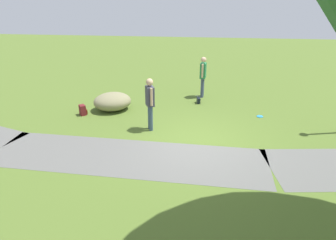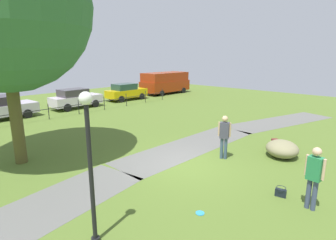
{
  "view_description": "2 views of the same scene",
  "coord_description": "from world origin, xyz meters",
  "px_view_note": "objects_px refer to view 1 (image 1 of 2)",
  "views": [
    {
      "loc": [
        -0.17,
        8.76,
        4.45
      ],
      "look_at": [
        0.78,
        0.84,
        1.09
      ],
      "focal_mm": 32.92,
      "sensor_mm": 36.0,
      "label": 1
    },
    {
      "loc": [
        -7.87,
        -6.27,
        4.2
      ],
      "look_at": [
        1.08,
        1.81,
        1.31
      ],
      "focal_mm": 29.27,
      "sensor_mm": 36.0,
      "label": 2
    }
  ],
  "objects_px": {
    "frisbee_on_grass": "(260,116)",
    "handbag_on_grass": "(198,100)",
    "lawn_boulder": "(112,101)",
    "man_near_boulder": "(150,100)",
    "woman_with_handbag": "(203,74)",
    "backpack_by_boulder": "(83,110)"
  },
  "relations": [
    {
      "from": "frisbee_on_grass",
      "to": "handbag_on_grass",
      "type": "bearing_deg",
      "value": -28.26
    },
    {
      "from": "lawn_boulder",
      "to": "man_near_boulder",
      "type": "relative_size",
      "value": 1.07
    },
    {
      "from": "woman_with_handbag",
      "to": "backpack_by_boulder",
      "type": "bearing_deg",
      "value": 31.29
    },
    {
      "from": "backpack_by_boulder",
      "to": "handbag_on_grass",
      "type": "bearing_deg",
      "value": -156.68
    },
    {
      "from": "man_near_boulder",
      "to": "backpack_by_boulder",
      "type": "xyz_separation_m",
      "value": [
        2.83,
        -1.04,
        -0.87
      ]
    },
    {
      "from": "lawn_boulder",
      "to": "handbag_on_grass",
      "type": "bearing_deg",
      "value": -160.39
    },
    {
      "from": "lawn_boulder",
      "to": "handbag_on_grass",
      "type": "xyz_separation_m",
      "value": [
        -3.41,
        -1.22,
        -0.21
      ]
    },
    {
      "from": "woman_with_handbag",
      "to": "handbag_on_grass",
      "type": "height_order",
      "value": "woman_with_handbag"
    },
    {
      "from": "lawn_boulder",
      "to": "frisbee_on_grass",
      "type": "relative_size",
      "value": 8.15
    },
    {
      "from": "handbag_on_grass",
      "to": "lawn_boulder",
      "type": "bearing_deg",
      "value": 19.61
    },
    {
      "from": "man_near_boulder",
      "to": "frisbee_on_grass",
      "type": "distance_m",
      "value": 4.41
    },
    {
      "from": "woman_with_handbag",
      "to": "handbag_on_grass",
      "type": "relative_size",
      "value": 5.38
    },
    {
      "from": "man_near_boulder",
      "to": "frisbee_on_grass",
      "type": "relative_size",
      "value": 7.63
    },
    {
      "from": "lawn_boulder",
      "to": "backpack_by_boulder",
      "type": "height_order",
      "value": "lawn_boulder"
    },
    {
      "from": "man_near_boulder",
      "to": "handbag_on_grass",
      "type": "relative_size",
      "value": 5.4
    },
    {
      "from": "handbag_on_grass",
      "to": "frisbee_on_grass",
      "type": "height_order",
      "value": "handbag_on_grass"
    },
    {
      "from": "man_near_boulder",
      "to": "lawn_boulder",
      "type": "bearing_deg",
      "value": -43.0
    },
    {
      "from": "lawn_boulder",
      "to": "woman_with_handbag",
      "type": "height_order",
      "value": "woman_with_handbag"
    },
    {
      "from": "woman_with_handbag",
      "to": "man_near_boulder",
      "type": "relative_size",
      "value": 0.99
    },
    {
      "from": "handbag_on_grass",
      "to": "backpack_by_boulder",
      "type": "distance_m",
      "value": 4.79
    },
    {
      "from": "man_near_boulder",
      "to": "backpack_by_boulder",
      "type": "height_order",
      "value": "man_near_boulder"
    },
    {
      "from": "handbag_on_grass",
      "to": "backpack_by_boulder",
      "type": "bearing_deg",
      "value": 23.32
    }
  ]
}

